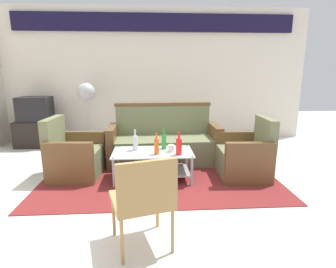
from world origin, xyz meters
name	(u,v)px	position (x,y,z in m)	size (l,w,h in m)	color
ground_plane	(163,199)	(0.00, 0.00, 0.00)	(14.00, 14.00, 0.00)	silver
wall_back	(156,72)	(0.00, 3.05, 1.48)	(6.52, 0.19, 2.80)	silver
rug	(160,176)	(-0.02, 0.74, 0.01)	(3.28, 2.08, 0.01)	maroon
couch	(164,144)	(0.08, 1.39, 0.32)	(1.81, 0.77, 0.96)	#6B704C
armchair_left	(74,157)	(-1.24, 0.83, 0.29)	(0.74, 0.80, 0.85)	#6B704C
armchair_right	(245,157)	(1.21, 0.67, 0.29)	(0.72, 0.78, 0.85)	#6B704C
coffee_table	(153,161)	(-0.12, 0.62, 0.27)	(1.10, 0.60, 0.40)	silver
bottle_red	(179,146)	(0.23, 0.45, 0.53)	(0.08, 0.08, 0.30)	red
bottle_orange	(157,146)	(-0.07, 0.48, 0.52)	(0.06, 0.06, 0.30)	#D85919
bottle_green	(164,141)	(0.05, 0.75, 0.52)	(0.07, 0.07, 0.29)	#2D8C38
bottle_clear	(135,142)	(-0.36, 0.70, 0.52)	(0.07, 0.07, 0.29)	silver
cup	(171,148)	(0.14, 0.59, 0.46)	(0.08, 0.08, 0.10)	silver
tv_stand	(38,133)	(-2.43, 2.55, 0.26)	(0.80, 0.50, 0.52)	black
television	(35,109)	(-2.43, 2.55, 0.76)	(0.61, 0.46, 0.48)	black
pedestal_fan	(87,96)	(-1.42, 2.60, 1.01)	(0.36, 0.36, 1.27)	#2D2D33
wicker_chair	(144,196)	(-0.21, -0.94, 0.49)	(0.59, 0.59, 0.84)	#AD844C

